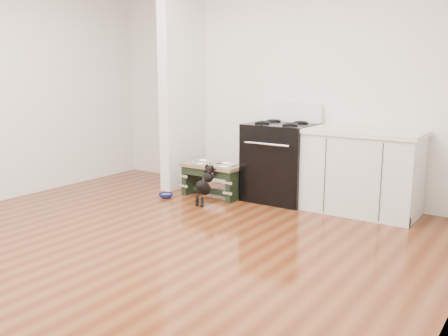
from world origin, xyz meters
TOP-DOWN VIEW (x-y plane):
  - ground at (0.00, 0.00)m, footprint 5.00×5.00m
  - room_shell at (0.00, 0.00)m, footprint 5.00×5.00m
  - partition_wall at (-1.18, 2.10)m, footprint 0.15×0.80m
  - oven_range at (0.25, 2.16)m, footprint 0.76×0.69m
  - cabinet_run at (1.23, 2.18)m, footprint 1.24×0.64m
  - dog_feeder at (-0.50, 1.83)m, footprint 0.75×0.40m
  - puppy at (-0.37, 1.48)m, footprint 0.13×0.38m
  - floor_bowl at (-0.95, 1.45)m, footprint 0.18×0.18m

SIDE VIEW (x-z plane):
  - ground at x=0.00m, z-range 0.00..0.00m
  - floor_bowl at x=-0.95m, z-range 0.00..0.06m
  - puppy at x=-0.37m, z-range 0.02..0.48m
  - dog_feeder at x=-0.50m, z-range 0.08..0.51m
  - cabinet_run at x=1.23m, z-range 0.00..0.91m
  - oven_range at x=0.25m, z-range -0.09..1.05m
  - partition_wall at x=-1.18m, z-range 0.00..2.70m
  - room_shell at x=0.00m, z-range -0.88..4.12m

